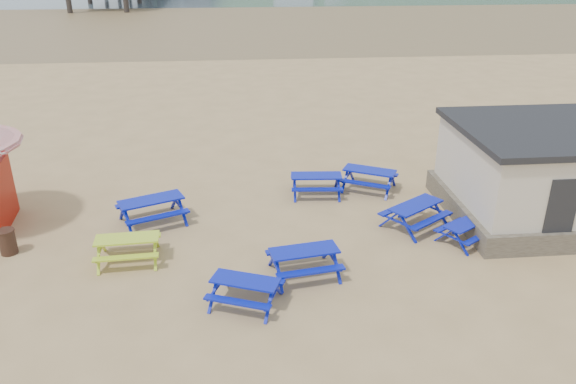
{
  "coord_description": "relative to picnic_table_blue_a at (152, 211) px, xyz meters",
  "views": [
    {
      "loc": [
        -0.34,
        -15.37,
        8.54
      ],
      "look_at": [
        1.29,
        1.5,
        1.0
      ],
      "focal_mm": 35.0,
      "sensor_mm": 36.0,
      "label": 1
    }
  ],
  "objects": [
    {
      "name": "picnic_table_blue_d",
      "position": [
        2.94,
        -4.9,
        -0.07
      ],
      "size": [
        2.13,
        1.94,
        0.73
      ],
      "rotation": [
        0.0,
        0.0,
        -0.38
      ],
      "color": "#042292",
      "rests_on": "ground"
    },
    {
      "name": "picnic_table_blue_e",
      "position": [
        4.61,
        -3.66,
        -0.03
      ],
      "size": [
        2.12,
        1.82,
        0.8
      ],
      "rotation": [
        0.0,
        0.0,
        0.16
      ],
      "color": "#042292",
      "rests_on": "ground"
    },
    {
      "name": "amenity_block",
      "position": [
        13.7,
        -0.67,
        1.14
      ],
      "size": [
        7.4,
        5.4,
        3.15
      ],
      "color": "#665B4C",
      "rests_on": "ground"
    },
    {
      "name": "picnic_table_blue_b",
      "position": [
        7.78,
        2.03,
        -0.03
      ],
      "size": [
        2.41,
        2.25,
        0.8
      ],
      "rotation": [
        0.0,
        0.0,
        -0.49
      ],
      "color": "#042292",
      "rests_on": "ground"
    },
    {
      "name": "picnic_table_blue_c",
      "position": [
        8.57,
        -1.12,
        -0.03
      ],
      "size": [
        2.47,
        2.37,
        0.81
      ],
      "rotation": [
        0.0,
        0.0,
        0.6
      ],
      "color": "#042292",
      "rests_on": "ground"
    },
    {
      "name": "picnic_table_blue_f",
      "position": [
        9.84,
        -2.24,
        -0.1
      ],
      "size": [
        2.01,
        1.92,
        0.66
      ],
      "rotation": [
        0.0,
        0.0,
        0.58
      ],
      "color": "#042292",
      "rests_on": "ground"
    },
    {
      "name": "litter_bin",
      "position": [
        -4.06,
        -1.63,
        -0.04
      ],
      "size": [
        0.53,
        0.53,
        0.78
      ],
      "color": "#382116",
      "rests_on": "ground"
    },
    {
      "name": "ground",
      "position": [
        3.2,
        -1.67,
        -0.43
      ],
      "size": [
        400.0,
        400.0,
        0.0
      ],
      "primitive_type": "plane",
      "color": "tan",
      "rests_on": "ground"
    },
    {
      "name": "picnic_table_blue_a",
      "position": [
        0.0,
        0.0,
        0.0
      ],
      "size": [
        2.55,
        2.34,
        0.87
      ],
      "rotation": [
        0.0,
        0.0,
        0.4
      ],
      "color": "#042292",
      "rests_on": "ground"
    },
    {
      "name": "wet_sand",
      "position": [
        3.2,
        53.33,
        -0.43
      ],
      "size": [
        400.0,
        400.0,
        0.0
      ],
      "primitive_type": "plane",
      "color": "brown",
      "rests_on": "ground"
    },
    {
      "name": "picnic_table_yellow",
      "position": [
        -0.4,
        -2.41,
        -0.05
      ],
      "size": [
        1.9,
        1.56,
        0.76
      ],
      "rotation": [
        0.0,
        0.0,
        0.06
      ],
      "color": "#B1BA1C",
      "rests_on": "ground"
    },
    {
      "name": "picnic_table_blue_g",
      "position": [
        5.73,
        1.77,
        -0.05
      ],
      "size": [
        1.95,
        1.62,
        0.77
      ],
      "rotation": [
        0.0,
        0.0,
        -0.08
      ],
      "color": "#042292",
      "rests_on": "ground"
    }
  ]
}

